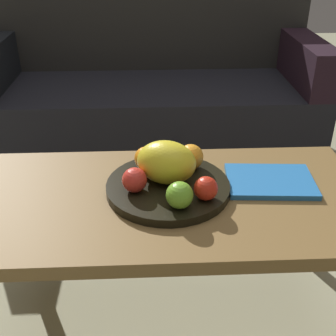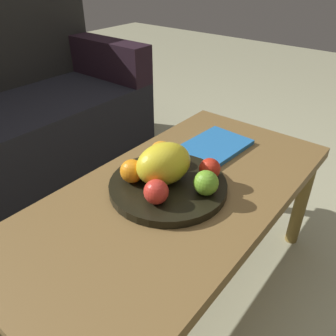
{
  "view_description": "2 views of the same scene",
  "coord_description": "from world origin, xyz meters",
  "px_view_note": "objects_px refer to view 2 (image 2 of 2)",
  "views": [
    {
      "loc": [
        -0.06,
        -1.01,
        1.12
      ],
      "look_at": [
        -0.01,
        0.02,
        0.53
      ],
      "focal_mm": 46.14,
      "sensor_mm": 36.0,
      "label": 1
    },
    {
      "loc": [
        -0.65,
        -0.49,
        1.05
      ],
      "look_at": [
        -0.01,
        0.02,
        0.53
      ],
      "focal_mm": 36.02,
      "sensor_mm": 36.0,
      "label": 2
    }
  ],
  "objects_px": {
    "fruit_bowl": "(168,186)",
    "melon_large_front": "(164,164)",
    "apple_right": "(156,192)",
    "magazine": "(215,146)",
    "orange_front": "(132,171)",
    "apple_left": "(206,183)",
    "orange_left": "(161,153)",
    "coffee_table": "(176,204)",
    "apple_front": "(210,169)",
    "banana_bunch": "(152,166)"
  },
  "relations": [
    {
      "from": "orange_left",
      "to": "apple_left",
      "type": "height_order",
      "value": "orange_left"
    },
    {
      "from": "apple_front",
      "to": "orange_left",
      "type": "bearing_deg",
      "value": 98.43
    },
    {
      "from": "fruit_bowl",
      "to": "orange_front",
      "type": "distance_m",
      "value": 0.12
    },
    {
      "from": "orange_front",
      "to": "apple_left",
      "type": "height_order",
      "value": "apple_left"
    },
    {
      "from": "orange_front",
      "to": "apple_left",
      "type": "xyz_separation_m",
      "value": [
        0.08,
        -0.2,
        0.0
      ]
    },
    {
      "from": "fruit_bowl",
      "to": "apple_left",
      "type": "height_order",
      "value": "apple_left"
    },
    {
      "from": "fruit_bowl",
      "to": "apple_right",
      "type": "relative_size",
      "value": 5.1
    },
    {
      "from": "coffee_table",
      "to": "magazine",
      "type": "distance_m",
      "value": 0.3
    },
    {
      "from": "coffee_table",
      "to": "magazine",
      "type": "height_order",
      "value": "magazine"
    },
    {
      "from": "apple_front",
      "to": "apple_right",
      "type": "height_order",
      "value": "apple_right"
    },
    {
      "from": "melon_large_front",
      "to": "apple_right",
      "type": "bearing_deg",
      "value": -152.47
    },
    {
      "from": "coffee_table",
      "to": "apple_right",
      "type": "bearing_deg",
      "value": -174.85
    },
    {
      "from": "magazine",
      "to": "melon_large_front",
      "type": "bearing_deg",
      "value": -173.65
    },
    {
      "from": "melon_large_front",
      "to": "apple_right",
      "type": "relative_size",
      "value": 2.44
    },
    {
      "from": "apple_right",
      "to": "magazine",
      "type": "distance_m",
      "value": 0.4
    },
    {
      "from": "orange_left",
      "to": "apple_left",
      "type": "distance_m",
      "value": 0.21
    },
    {
      "from": "orange_left",
      "to": "banana_bunch",
      "type": "distance_m",
      "value": 0.07
    },
    {
      "from": "coffee_table",
      "to": "fruit_bowl",
      "type": "height_order",
      "value": "fruit_bowl"
    },
    {
      "from": "coffee_table",
      "to": "banana_bunch",
      "type": "xyz_separation_m",
      "value": [
        -0.0,
        0.09,
        0.1
      ]
    },
    {
      "from": "orange_left",
      "to": "apple_front",
      "type": "xyz_separation_m",
      "value": [
        0.02,
        -0.17,
        -0.01
      ]
    },
    {
      "from": "fruit_bowl",
      "to": "apple_right",
      "type": "distance_m",
      "value": 0.11
    },
    {
      "from": "coffee_table",
      "to": "orange_front",
      "type": "xyz_separation_m",
      "value": [
        -0.07,
        0.11,
        0.11
      ]
    },
    {
      "from": "melon_large_front",
      "to": "banana_bunch",
      "type": "xyz_separation_m",
      "value": [
        0.01,
        0.06,
        -0.04
      ]
    },
    {
      "from": "orange_left",
      "to": "magazine",
      "type": "height_order",
      "value": "orange_left"
    },
    {
      "from": "coffee_table",
      "to": "melon_large_front",
      "type": "distance_m",
      "value": 0.14
    },
    {
      "from": "orange_left",
      "to": "orange_front",
      "type": "bearing_deg",
      "value": 179.08
    },
    {
      "from": "apple_right",
      "to": "apple_front",
      "type": "bearing_deg",
      "value": -14.32
    },
    {
      "from": "coffee_table",
      "to": "magazine",
      "type": "xyz_separation_m",
      "value": [
        0.29,
        0.05,
        0.06
      ]
    },
    {
      "from": "fruit_bowl",
      "to": "melon_large_front",
      "type": "distance_m",
      "value": 0.07
    },
    {
      "from": "orange_front",
      "to": "apple_left",
      "type": "distance_m",
      "value": 0.22
    },
    {
      "from": "coffee_table",
      "to": "apple_front",
      "type": "distance_m",
      "value": 0.15
    },
    {
      "from": "orange_left",
      "to": "apple_front",
      "type": "height_order",
      "value": "orange_left"
    },
    {
      "from": "melon_large_front",
      "to": "apple_front",
      "type": "xyz_separation_m",
      "value": [
        0.1,
        -0.09,
        -0.03
      ]
    },
    {
      "from": "fruit_bowl",
      "to": "orange_left",
      "type": "height_order",
      "value": "orange_left"
    },
    {
      "from": "orange_front",
      "to": "banana_bunch",
      "type": "distance_m",
      "value": 0.07
    },
    {
      "from": "magazine",
      "to": "apple_left",
      "type": "bearing_deg",
      "value": -149.07
    },
    {
      "from": "apple_right",
      "to": "magazine",
      "type": "height_order",
      "value": "apple_right"
    },
    {
      "from": "melon_large_front",
      "to": "magazine",
      "type": "bearing_deg",
      "value": 2.51
    },
    {
      "from": "melon_large_front",
      "to": "banana_bunch",
      "type": "relative_size",
      "value": 1.08
    },
    {
      "from": "fruit_bowl",
      "to": "apple_right",
      "type": "bearing_deg",
      "value": -159.98
    },
    {
      "from": "fruit_bowl",
      "to": "orange_left",
      "type": "xyz_separation_m",
      "value": [
        0.07,
        0.08,
        0.05
      ]
    },
    {
      "from": "fruit_bowl",
      "to": "melon_large_front",
      "type": "xyz_separation_m",
      "value": [
        -0.0,
        0.01,
        0.07
      ]
    },
    {
      "from": "magazine",
      "to": "orange_front",
      "type": "bearing_deg",
      "value": 174.31
    },
    {
      "from": "banana_bunch",
      "to": "magazine",
      "type": "xyz_separation_m",
      "value": [
        0.29,
        -0.04,
        -0.04
      ]
    },
    {
      "from": "coffee_table",
      "to": "orange_left",
      "type": "bearing_deg",
      "value": 60.8
    },
    {
      "from": "orange_front",
      "to": "apple_left",
      "type": "bearing_deg",
      "value": -67.21
    },
    {
      "from": "coffee_table",
      "to": "banana_bunch",
      "type": "distance_m",
      "value": 0.14
    },
    {
      "from": "apple_left",
      "to": "orange_front",
      "type": "bearing_deg",
      "value": 112.79
    },
    {
      "from": "coffee_table",
      "to": "apple_left",
      "type": "relative_size",
      "value": 15.59
    },
    {
      "from": "apple_left",
      "to": "coffee_table",
      "type": "bearing_deg",
      "value": 98.59
    }
  ]
}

